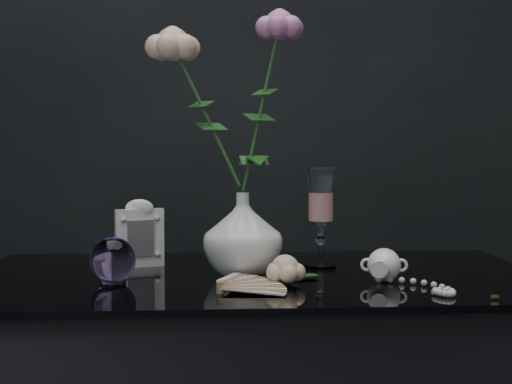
{
  "coord_description": "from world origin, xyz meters",
  "views": [
    {
      "loc": [
        -0.1,
        -1.39,
        1.02
      ],
      "look_at": [
        -0.01,
        -0.02,
        0.92
      ],
      "focal_mm": 55.0,
      "sensor_mm": 36.0,
      "label": 1
    }
  ],
  "objects_px": {
    "picture_frame": "(140,233)",
    "vase": "(243,234)",
    "wine_glass": "(321,218)",
    "paperweight": "(113,260)",
    "pearl_jar": "(384,263)",
    "loose_rose": "(285,269)"
  },
  "relations": [
    {
      "from": "vase",
      "to": "pearl_jar",
      "type": "relative_size",
      "value": 0.71
    },
    {
      "from": "picture_frame",
      "to": "pearl_jar",
      "type": "bearing_deg",
      "value": -40.74
    },
    {
      "from": "pearl_jar",
      "to": "loose_rose",
      "type": "bearing_deg",
      "value": -162.96
    },
    {
      "from": "wine_glass",
      "to": "paperweight",
      "type": "height_order",
      "value": "wine_glass"
    },
    {
      "from": "wine_glass",
      "to": "paperweight",
      "type": "distance_m",
      "value": 0.42
    },
    {
      "from": "picture_frame",
      "to": "paperweight",
      "type": "height_order",
      "value": "picture_frame"
    },
    {
      "from": "picture_frame",
      "to": "vase",
      "type": "bearing_deg",
      "value": -46.7
    },
    {
      "from": "wine_glass",
      "to": "loose_rose",
      "type": "height_order",
      "value": "wine_glass"
    },
    {
      "from": "vase",
      "to": "loose_rose",
      "type": "bearing_deg",
      "value": -54.63
    },
    {
      "from": "picture_frame",
      "to": "paperweight",
      "type": "distance_m",
      "value": 0.17
    },
    {
      "from": "paperweight",
      "to": "pearl_jar",
      "type": "xyz_separation_m",
      "value": [
        0.48,
        -0.01,
        -0.01
      ]
    },
    {
      "from": "vase",
      "to": "pearl_jar",
      "type": "height_order",
      "value": "vase"
    },
    {
      "from": "picture_frame",
      "to": "loose_rose",
      "type": "xyz_separation_m",
      "value": [
        0.27,
        -0.2,
        -0.04
      ]
    },
    {
      "from": "paperweight",
      "to": "loose_rose",
      "type": "height_order",
      "value": "paperweight"
    },
    {
      "from": "pearl_jar",
      "to": "wine_glass",
      "type": "bearing_deg",
      "value": 131.82
    },
    {
      "from": "wine_glass",
      "to": "picture_frame",
      "type": "height_order",
      "value": "wine_glass"
    },
    {
      "from": "picture_frame",
      "to": "pearl_jar",
      "type": "height_order",
      "value": "picture_frame"
    },
    {
      "from": "wine_glass",
      "to": "loose_rose",
      "type": "relative_size",
      "value": 1.28
    },
    {
      "from": "paperweight",
      "to": "loose_rose",
      "type": "relative_size",
      "value": 0.53
    },
    {
      "from": "picture_frame",
      "to": "pearl_jar",
      "type": "distance_m",
      "value": 0.48
    },
    {
      "from": "paperweight",
      "to": "loose_rose",
      "type": "bearing_deg",
      "value": -6.69
    },
    {
      "from": "loose_rose",
      "to": "pearl_jar",
      "type": "height_order",
      "value": "pearl_jar"
    }
  ]
}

